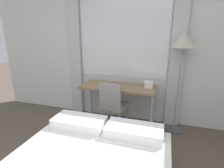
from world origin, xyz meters
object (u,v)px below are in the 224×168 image
(standing_lamp, at_px, (183,47))
(telephone, at_px, (149,84))
(desk, at_px, (118,89))
(desk_chair, at_px, (113,103))
(book, at_px, (109,86))

(standing_lamp, height_order, telephone, standing_lamp)
(desk, relative_size, desk_chair, 1.49)
(desk, distance_m, standing_lamp, 1.28)
(desk, bearing_deg, book, -152.64)
(desk_chair, distance_m, telephone, 0.70)
(book, bearing_deg, desk_chair, -56.52)
(desk, relative_size, standing_lamp, 0.80)
(standing_lamp, distance_m, book, 1.35)
(desk, relative_size, telephone, 8.43)
(desk, distance_m, desk_chair, 0.32)
(standing_lamp, relative_size, telephone, 10.53)
(standing_lamp, distance_m, telephone, 0.80)
(telephone, xyz_separation_m, book, (-0.68, -0.14, -0.04))
(desk_chair, height_order, standing_lamp, standing_lamp)
(desk, bearing_deg, telephone, 7.59)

